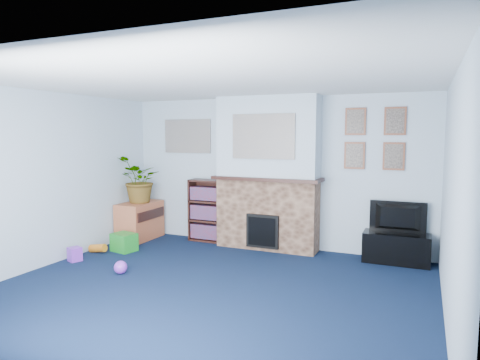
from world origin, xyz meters
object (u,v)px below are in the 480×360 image
at_px(television, 398,218).
at_px(bookshelf, 207,212).
at_px(tv_stand, 396,247).
at_px(sideboard, 140,219).

height_order(television, bookshelf, bookshelf).
height_order(tv_stand, television, television).
bearing_deg(television, bookshelf, -2.05).
bearing_deg(tv_stand, television, 90.00).
bearing_deg(television, tv_stand, 89.01).
distance_m(tv_stand, television, 0.42).
bearing_deg(bookshelf, television, -1.06).
relative_size(television, sideboard, 0.93).
bearing_deg(tv_stand, bookshelf, 178.57).
xyz_separation_m(tv_stand, sideboard, (-4.18, -0.28, 0.12)).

